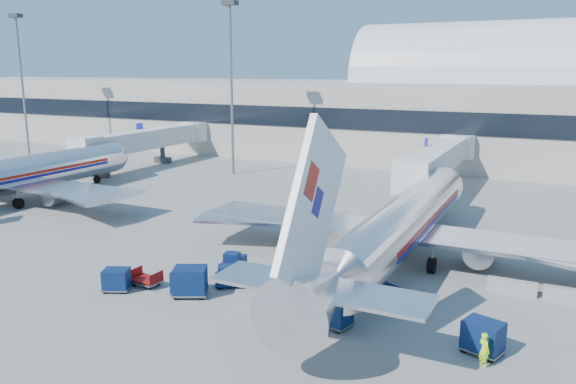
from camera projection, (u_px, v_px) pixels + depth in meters
The scene contains 20 objects.
ground at pixel (251, 261), 41.75m from camera, with size 260.00×260.00×0.00m, color gray.
terminal at pixel (345, 108), 95.06m from camera, with size 170.00×28.15×21.00m.
airliner_main at pixel (400, 225), 40.76m from camera, with size 32.00×37.26×12.07m.
airliner_mid at pixel (7, 177), 58.87m from camera, with size 32.00×37.26×12.07m.
jetbridge_near at pixel (441, 158), 64.64m from camera, with size 4.40×27.50×6.25m.
jetbridge_mid at pixel (152, 139), 82.74m from camera, with size 4.40×27.50×6.25m.
mast_far_west at pixel (20, 64), 90.75m from camera, with size 2.00×1.20×22.60m.
mast_west at pixel (231, 63), 73.50m from camera, with size 2.00×1.20×22.60m.
barrier_near at pixel (512, 287), 35.65m from camera, with size 3.00×0.55×0.90m, color #9E9E96.
barrier_mid at pixel (570, 296), 34.22m from camera, with size 3.00×0.55×0.90m, color #9E9E96.
tug_lead at pixel (231, 277), 36.75m from camera, with size 2.48×2.14×1.45m.
tug_right at pixel (381, 287), 35.03m from camera, with size 2.46×1.93×1.43m.
tug_left at pixel (234, 262), 39.52m from camera, with size 1.60×2.49×1.50m.
cart_train_a at pixel (190, 281), 35.15m from camera, with size 2.61×2.38×1.86m.
cart_train_b at pixel (186, 282), 35.46m from camera, with size 2.16×1.91×1.58m.
cart_train_c at pixel (116, 279), 35.99m from camera, with size 2.03×1.84×1.46m.
cart_solo_near at pixel (335, 312), 30.99m from camera, with size 2.07×1.75×1.58m.
cart_solo_far at pixel (483, 336), 28.05m from camera, with size 2.27×1.97×1.70m.
cart_open_red at pixel (146, 280), 36.95m from camera, with size 1.99×1.46×0.52m.
ramp_worker at pixel (484, 350), 26.78m from camera, with size 0.64×0.42×1.75m, color #A0E518.
Camera 1 is at (20.01, -34.38, 13.98)m, focal length 35.00 mm.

